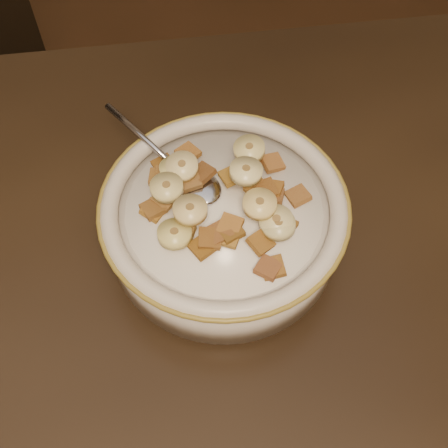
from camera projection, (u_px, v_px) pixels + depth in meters
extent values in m
cylinder|color=beige|center=(224.00, 225.00, 0.56)|extent=(0.23, 0.23, 0.06)
cylinder|color=white|center=(224.00, 210.00, 0.54)|extent=(0.19, 0.19, 0.00)
ellipsoid|color=#ABB0C2|center=(197.00, 186.00, 0.55)|extent=(0.07, 0.07, 0.01)
cube|color=brown|center=(203.00, 247.00, 0.50)|extent=(0.03, 0.03, 0.01)
cube|color=brown|center=(190.00, 181.00, 0.54)|extent=(0.02, 0.02, 0.01)
cube|color=brown|center=(160.00, 177.00, 0.55)|extent=(0.02, 0.02, 0.01)
cube|color=#976621|center=(284.00, 226.00, 0.52)|extent=(0.03, 0.03, 0.01)
cube|color=brown|center=(153.00, 208.00, 0.53)|extent=(0.03, 0.03, 0.01)
cube|color=brown|center=(261.00, 242.00, 0.50)|extent=(0.03, 0.03, 0.01)
cube|color=olive|center=(228.00, 236.00, 0.50)|extent=(0.03, 0.03, 0.01)
cube|color=brown|center=(170.00, 174.00, 0.55)|extent=(0.02, 0.02, 0.01)
cube|color=brown|center=(165.00, 176.00, 0.55)|extent=(0.02, 0.02, 0.01)
cube|color=brown|center=(164.00, 164.00, 0.56)|extent=(0.03, 0.03, 0.01)
cube|color=brown|center=(246.00, 149.00, 0.57)|extent=(0.02, 0.02, 0.01)
cube|color=brown|center=(210.00, 239.00, 0.50)|extent=(0.02, 0.02, 0.01)
cube|color=brown|center=(202.00, 173.00, 0.54)|extent=(0.03, 0.03, 0.01)
cube|color=brown|center=(268.00, 268.00, 0.49)|extent=(0.03, 0.03, 0.01)
cube|color=brown|center=(258.00, 189.00, 0.53)|extent=(0.03, 0.03, 0.01)
cube|color=olive|center=(183.00, 234.00, 0.51)|extent=(0.03, 0.03, 0.01)
cube|color=brown|center=(273.00, 163.00, 0.56)|extent=(0.02, 0.02, 0.01)
cube|color=brown|center=(273.00, 268.00, 0.50)|extent=(0.02, 0.02, 0.01)
cube|color=brown|center=(298.00, 196.00, 0.54)|extent=(0.03, 0.03, 0.01)
cube|color=brown|center=(272.00, 189.00, 0.53)|extent=(0.03, 0.03, 0.01)
cube|color=brown|center=(165.00, 198.00, 0.53)|extent=(0.03, 0.03, 0.01)
cube|color=brown|center=(220.00, 232.00, 0.50)|extent=(0.03, 0.03, 0.01)
cube|color=brown|center=(273.00, 196.00, 0.53)|extent=(0.03, 0.03, 0.01)
cube|color=#9D672B|center=(249.00, 161.00, 0.56)|extent=(0.03, 0.03, 0.01)
cube|color=brown|center=(188.00, 153.00, 0.57)|extent=(0.03, 0.03, 0.01)
cube|color=brown|center=(231.00, 231.00, 0.50)|extent=(0.03, 0.03, 0.01)
cube|color=#955826|center=(230.00, 226.00, 0.50)|extent=(0.03, 0.03, 0.01)
cube|color=#936222|center=(153.00, 210.00, 0.53)|extent=(0.03, 0.03, 0.01)
cube|color=#905219|center=(171.00, 174.00, 0.55)|extent=(0.02, 0.02, 0.01)
cube|color=brown|center=(265.00, 190.00, 0.53)|extent=(0.02, 0.02, 0.01)
cube|color=#9D691D|center=(231.00, 176.00, 0.54)|extent=(0.03, 0.03, 0.01)
cylinder|color=#FFEE8D|center=(176.00, 169.00, 0.54)|extent=(0.04, 0.04, 0.01)
cylinder|color=beige|center=(182.00, 167.00, 0.53)|extent=(0.04, 0.04, 0.01)
cylinder|color=#FFE9A0|center=(246.00, 171.00, 0.52)|extent=(0.04, 0.04, 0.01)
cylinder|color=#EFDD7D|center=(175.00, 234.00, 0.50)|extent=(0.04, 0.04, 0.01)
cylinder|color=#FFDC89|center=(260.00, 204.00, 0.50)|extent=(0.04, 0.04, 0.01)
cylinder|color=#F4E688|center=(167.00, 188.00, 0.52)|extent=(0.04, 0.04, 0.01)
cylinder|color=#DACD7D|center=(278.00, 225.00, 0.50)|extent=(0.04, 0.04, 0.01)
cylinder|color=#F9E28F|center=(249.00, 149.00, 0.55)|extent=(0.04, 0.04, 0.01)
cylinder|color=#FFE081|center=(190.00, 210.00, 0.50)|extent=(0.04, 0.04, 0.01)
cylinder|color=#FAF096|center=(276.00, 221.00, 0.50)|extent=(0.04, 0.04, 0.01)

